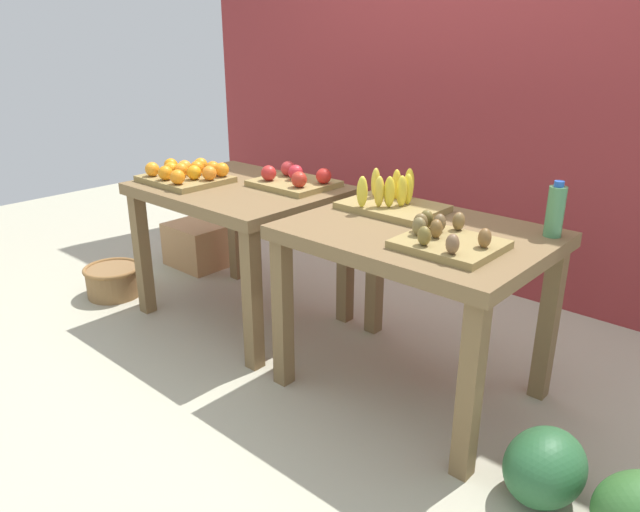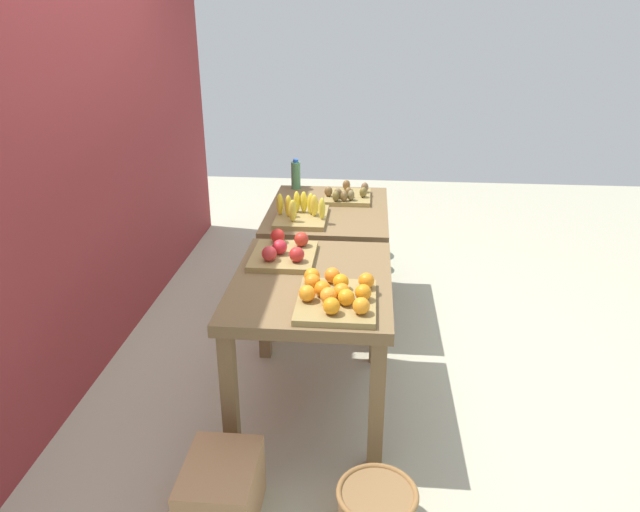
{
  "view_description": "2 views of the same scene",
  "coord_description": "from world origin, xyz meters",
  "px_view_note": "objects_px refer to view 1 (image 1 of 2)",
  "views": [
    {
      "loc": [
        1.8,
        -1.99,
        1.51
      ],
      "look_at": [
        0.05,
        -0.04,
        0.52
      ],
      "focal_mm": 33.21,
      "sensor_mm": 36.0,
      "label": 1
    },
    {
      "loc": [
        -3.26,
        -0.28,
        2.03
      ],
      "look_at": [
        0.09,
        0.02,
        0.61
      ],
      "focal_mm": 33.36,
      "sensor_mm": 36.0,
      "label": 2
    }
  ],
  "objects_px": {
    "display_table_left": "(240,206)",
    "display_table_right": "(417,254)",
    "orange_bin": "(187,174)",
    "wicker_basket": "(113,280)",
    "banana_crate": "(392,200)",
    "water_bottle": "(555,211)",
    "cardboard_produce_box": "(196,245)",
    "apple_bin": "(294,180)",
    "kiwi_bin": "(446,239)",
    "watermelon_pile": "(593,491)"
  },
  "relations": [
    {
      "from": "kiwi_bin",
      "to": "watermelon_pile",
      "type": "height_order",
      "value": "kiwi_bin"
    },
    {
      "from": "display_table_left",
      "to": "cardboard_produce_box",
      "type": "distance_m",
      "value": 1.02
    },
    {
      "from": "display_table_left",
      "to": "water_bottle",
      "type": "xyz_separation_m",
      "value": [
        1.56,
        0.28,
        0.22
      ]
    },
    {
      "from": "banana_crate",
      "to": "cardboard_produce_box",
      "type": "height_order",
      "value": "banana_crate"
    },
    {
      "from": "water_bottle",
      "to": "cardboard_produce_box",
      "type": "bearing_deg",
      "value": 179.42
    },
    {
      "from": "watermelon_pile",
      "to": "wicker_basket",
      "type": "bearing_deg",
      "value": -178.42
    },
    {
      "from": "orange_bin",
      "to": "wicker_basket",
      "type": "height_order",
      "value": "orange_bin"
    },
    {
      "from": "orange_bin",
      "to": "kiwi_bin",
      "type": "bearing_deg",
      "value": 0.67
    },
    {
      "from": "display_table_right",
      "to": "watermelon_pile",
      "type": "bearing_deg",
      "value": -17.1
    },
    {
      "from": "cardboard_produce_box",
      "to": "display_table_right",
      "type": "bearing_deg",
      "value": -8.71
    },
    {
      "from": "display_table_right",
      "to": "apple_bin",
      "type": "distance_m",
      "value": 0.91
    },
    {
      "from": "apple_bin",
      "to": "banana_crate",
      "type": "relative_size",
      "value": 0.91
    },
    {
      "from": "orange_bin",
      "to": "water_bottle",
      "type": "bearing_deg",
      "value": 12.75
    },
    {
      "from": "display_table_left",
      "to": "banana_crate",
      "type": "distance_m",
      "value": 0.9
    },
    {
      "from": "apple_bin",
      "to": "cardboard_produce_box",
      "type": "relative_size",
      "value": 1.01
    },
    {
      "from": "kiwi_bin",
      "to": "watermelon_pile",
      "type": "bearing_deg",
      "value": -12.55
    },
    {
      "from": "orange_bin",
      "to": "watermelon_pile",
      "type": "relative_size",
      "value": 0.66
    },
    {
      "from": "orange_bin",
      "to": "water_bottle",
      "type": "height_order",
      "value": "water_bottle"
    },
    {
      "from": "orange_bin",
      "to": "display_table_left",
      "type": "bearing_deg",
      "value": 27.63
    },
    {
      "from": "banana_crate",
      "to": "wicker_basket",
      "type": "bearing_deg",
      "value": -163.35
    },
    {
      "from": "water_bottle",
      "to": "watermelon_pile",
      "type": "bearing_deg",
      "value": -51.12
    },
    {
      "from": "banana_crate",
      "to": "watermelon_pile",
      "type": "relative_size",
      "value": 0.66
    },
    {
      "from": "orange_bin",
      "to": "watermelon_pile",
      "type": "xyz_separation_m",
      "value": [
        2.27,
        -0.13,
        -0.67
      ]
    },
    {
      "from": "orange_bin",
      "to": "cardboard_produce_box",
      "type": "relative_size",
      "value": 1.11
    },
    {
      "from": "display_table_right",
      "to": "cardboard_produce_box",
      "type": "bearing_deg",
      "value": 171.29
    },
    {
      "from": "display_table_right",
      "to": "orange_bin",
      "type": "height_order",
      "value": "orange_bin"
    },
    {
      "from": "banana_crate",
      "to": "apple_bin",
      "type": "bearing_deg",
      "value": 178.1
    },
    {
      "from": "orange_bin",
      "to": "display_table_right",
      "type": "bearing_deg",
      "value": 5.7
    },
    {
      "from": "display_table_right",
      "to": "kiwi_bin",
      "type": "xyz_separation_m",
      "value": [
        0.2,
        -0.12,
        0.14
      ]
    },
    {
      "from": "display_table_right",
      "to": "water_bottle",
      "type": "distance_m",
      "value": 0.57
    },
    {
      "from": "apple_bin",
      "to": "banana_crate",
      "type": "xyz_separation_m",
      "value": [
        0.63,
        -0.02,
        0.01
      ]
    },
    {
      "from": "orange_bin",
      "to": "wicker_basket",
      "type": "xyz_separation_m",
      "value": [
        -0.55,
        -0.21,
        -0.71
      ]
    },
    {
      "from": "display_table_left",
      "to": "watermelon_pile",
      "type": "height_order",
      "value": "display_table_left"
    },
    {
      "from": "display_table_left",
      "to": "apple_bin",
      "type": "bearing_deg",
      "value": 36.09
    },
    {
      "from": "apple_bin",
      "to": "watermelon_pile",
      "type": "xyz_separation_m",
      "value": [
        1.77,
        -0.45,
        -0.66
      ]
    },
    {
      "from": "water_bottle",
      "to": "watermelon_pile",
      "type": "distance_m",
      "value": 1.02
    },
    {
      "from": "cardboard_produce_box",
      "to": "water_bottle",
      "type": "bearing_deg",
      "value": -0.58
    },
    {
      "from": "display_table_left",
      "to": "kiwi_bin",
      "type": "relative_size",
      "value": 2.89
    },
    {
      "from": "water_bottle",
      "to": "cardboard_produce_box",
      "type": "height_order",
      "value": "water_bottle"
    },
    {
      "from": "display_table_left",
      "to": "display_table_right",
      "type": "xyz_separation_m",
      "value": [
        1.12,
        0.0,
        0.0
      ]
    },
    {
      "from": "banana_crate",
      "to": "water_bottle",
      "type": "xyz_separation_m",
      "value": [
        0.69,
        0.12,
        0.06
      ]
    },
    {
      "from": "water_bottle",
      "to": "wicker_basket",
      "type": "bearing_deg",
      "value": -165.24
    },
    {
      "from": "display_table_left",
      "to": "display_table_right",
      "type": "distance_m",
      "value": 1.12
    },
    {
      "from": "banana_crate",
      "to": "kiwi_bin",
      "type": "relative_size",
      "value": 1.22
    },
    {
      "from": "orange_bin",
      "to": "apple_bin",
      "type": "bearing_deg",
      "value": 31.86
    },
    {
      "from": "display_table_left",
      "to": "orange_bin",
      "type": "relative_size",
      "value": 2.35
    },
    {
      "from": "display_table_left",
      "to": "watermelon_pile",
      "type": "bearing_deg",
      "value": -7.74
    },
    {
      "from": "kiwi_bin",
      "to": "apple_bin",
      "type": "bearing_deg",
      "value": 164.72
    },
    {
      "from": "banana_crate",
      "to": "water_bottle",
      "type": "relative_size",
      "value": 1.98
    },
    {
      "from": "banana_crate",
      "to": "cardboard_produce_box",
      "type": "bearing_deg",
      "value": 175.13
    }
  ]
}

